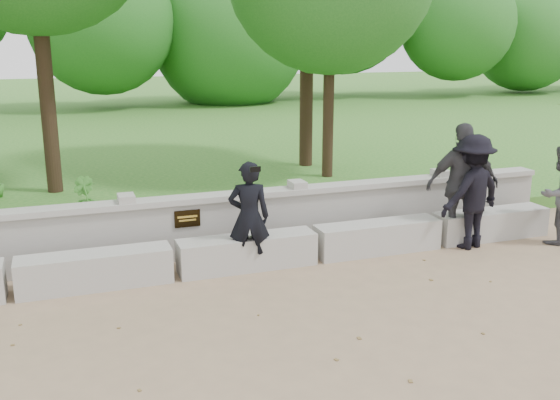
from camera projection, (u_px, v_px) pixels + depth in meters
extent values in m
plane|color=#947A5B|center=(209.00, 340.00, 6.50)|extent=(80.00, 80.00, 0.00)
cube|color=#23621E|center=(103.00, 138.00, 19.24)|extent=(40.00, 22.00, 0.25)
cube|color=#A5A39C|center=(95.00, 270.00, 7.85)|extent=(1.90, 0.45, 0.45)
cube|color=#A5A39C|center=(247.00, 252.00, 8.51)|extent=(1.90, 0.45, 0.45)
cube|color=#A5A39C|center=(378.00, 237.00, 9.16)|extent=(1.90, 0.45, 0.45)
cube|color=#A5A39C|center=(490.00, 224.00, 9.82)|extent=(1.90, 0.45, 0.45)
cube|color=#9B9993|center=(165.00, 232.00, 8.77)|extent=(12.50, 0.25, 0.82)
cube|color=#A5A39C|center=(163.00, 201.00, 8.66)|extent=(12.50, 0.35, 0.08)
cube|color=black|center=(187.00, 219.00, 8.69)|extent=(0.36, 0.02, 0.24)
imported|color=black|center=(249.00, 217.00, 8.28)|extent=(0.62, 0.49, 1.51)
cube|color=black|center=(255.00, 169.00, 7.83)|extent=(0.14, 0.05, 0.07)
imported|color=#48484D|center=(560.00, 195.00, 9.45)|extent=(0.81, 0.66, 1.53)
imported|color=black|center=(472.00, 192.00, 9.23)|extent=(1.22, 0.88, 1.71)
imported|color=#36363B|center=(462.00, 185.00, 9.34)|extent=(1.17, 0.72, 1.86)
cylinder|color=#382619|center=(46.00, 81.00, 11.34)|extent=(0.28, 0.28, 4.15)
cylinder|color=#382619|center=(329.00, 96.00, 12.78)|extent=(0.23, 0.23, 3.35)
cylinder|color=#382619|center=(307.00, 67.00, 13.83)|extent=(0.30, 0.30, 4.42)
imported|color=#3C7F2B|center=(84.00, 198.00, 9.93)|extent=(0.47, 0.48, 0.69)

